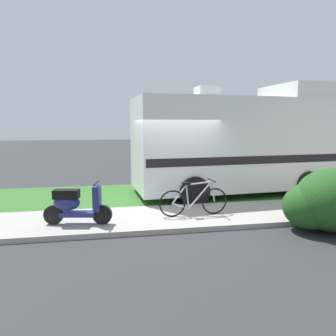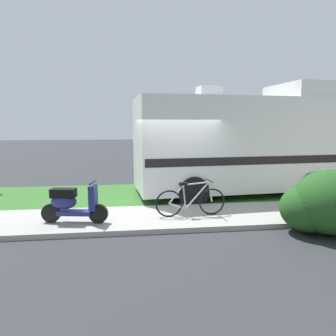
% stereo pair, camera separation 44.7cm
% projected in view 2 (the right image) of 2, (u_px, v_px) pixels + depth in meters
% --- Properties ---
extents(ground_plane, '(80.00, 80.00, 0.00)m').
position_uv_depth(ground_plane, '(177.00, 207.00, 9.03)').
color(ground_plane, '#2D3033').
extents(sidewalk, '(24.00, 2.00, 0.12)m').
position_uv_depth(sidewalk, '(184.00, 217.00, 7.84)').
color(sidewalk, '#9E9B93').
rests_on(sidewalk, ground).
extents(grass_strip, '(24.00, 3.40, 0.08)m').
position_uv_depth(grass_strip, '(170.00, 194.00, 10.50)').
color(grass_strip, '#336628').
rests_on(grass_strip, ground).
extents(motorhome_rv, '(6.74, 2.99, 3.69)m').
position_uv_depth(motorhome_rv, '(239.00, 143.00, 10.30)').
color(motorhome_rv, silver).
rests_on(motorhome_rv, ground).
extents(scooter, '(1.54, 0.57, 0.97)m').
position_uv_depth(scooter, '(72.00, 203.00, 7.15)').
color(scooter, black).
rests_on(scooter, ground).
extents(bicycle, '(1.76, 0.52, 0.89)m').
position_uv_depth(bicycle, '(191.00, 201.00, 7.69)').
color(bicycle, black).
rests_on(bicycle, ground).
extents(pickup_truck_near, '(5.69, 2.42, 1.89)m').
position_uv_depth(pickup_truck_near, '(246.00, 153.00, 15.11)').
color(pickup_truck_near, silver).
rests_on(pickup_truck_near, ground).
extents(bush_by_porch, '(1.97, 1.47, 1.39)m').
position_uv_depth(bush_by_porch, '(329.00, 205.00, 6.67)').
color(bush_by_porch, '#23511E').
rests_on(bush_by_porch, ground).
extents(bottle_green, '(0.07, 0.07, 0.26)m').
position_uv_depth(bottle_green, '(312.00, 202.00, 8.67)').
color(bottle_green, navy).
rests_on(bottle_green, ground).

